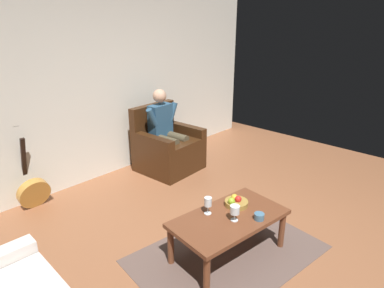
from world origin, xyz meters
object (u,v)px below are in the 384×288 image
Objects in this scene: coffee_table at (229,222)px; fruit_bowl at (236,202)px; wine_glass_near at (208,203)px; candle_jar at (259,216)px; armchair at (167,149)px; person_seated at (166,128)px; guitar at (33,190)px; wine_glass_far at (235,211)px.

coffee_table is 0.24m from fruit_bowl.
wine_glass_near is (0.10, -0.18, 0.17)m from coffee_table.
armchair is at bearing -111.20° from candle_jar.
person_seated is 2.03m from fruit_bowl.
armchair reaches higher than fruit_bowl.
person_seated is 12.95× the size of candle_jar.
guitar is at bearing -13.88° from person_seated.
wine_glass_near is at bearing 111.13° from guitar.
wine_glass_far is at bearing 59.95° from person_seated.
person_seated is at bearing -90.00° from armchair.
candle_jar is (0.84, 2.17, -0.20)m from person_seated.
armchair is at bearing -116.71° from wine_glass_far.
wine_glass_near is at bearing 54.77° from person_seated.
guitar is at bearing -69.26° from wine_glass_far.
person_seated reaches higher than armchair.
person_seated is 2.06m from wine_glass_near.
wine_glass_near is (1.09, 1.75, 0.22)m from armchair.
person_seated is 1.98m from guitar.
person_seated is at bearing -111.17° from candle_jar.
fruit_bowl is at bearing 63.75° from armchair.
coffee_table is at bearing -56.49° from candle_jar.
wine_glass_far is (0.02, 0.07, 0.16)m from coffee_table.
armchair is 1.94m from guitar.
wine_glass_near is 0.49m from candle_jar.
candle_jar is (-1.06, 2.52, 0.23)m from guitar.
candle_jar is (0.84, 2.16, 0.13)m from armchair.
wine_glass_far is at bearing 110.74° from guitar.
guitar reaches higher than armchair.
person_seated is 5.27× the size of fruit_bowl.
wine_glass_far is (-0.89, 2.36, 0.31)m from guitar.
guitar is (1.90, -0.36, -0.10)m from armchair.
fruit_bowl is (0.78, 1.86, -0.19)m from person_seated.
fruit_bowl is at bearing 160.59° from wine_glass_near.
guitar is 10.77× the size of candle_jar.
candle_jar is (-0.25, 0.41, -0.09)m from wine_glass_near.
person_seated is at bearing -121.85° from wine_glass_near.
armchair is 0.83× the size of coffee_table.
guitar is at bearing -13.97° from armchair.
candle_jar is at bearing 65.43° from armchair.
wine_glass_near is at bearing -19.41° from fruit_bowl.
wine_glass_far is at bearing 33.26° from fruit_bowl.
fruit_bowl is 0.31m from candle_jar.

